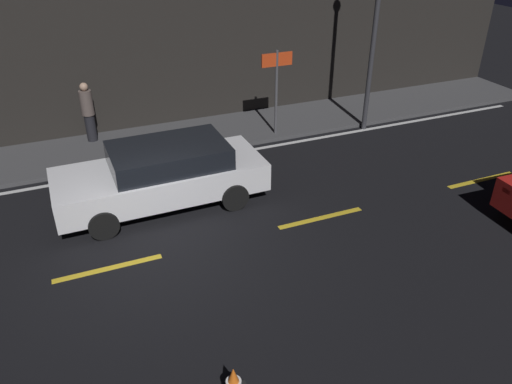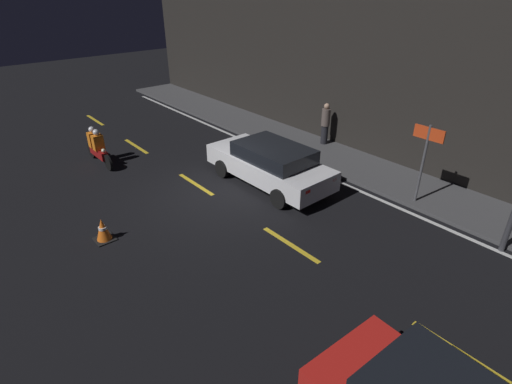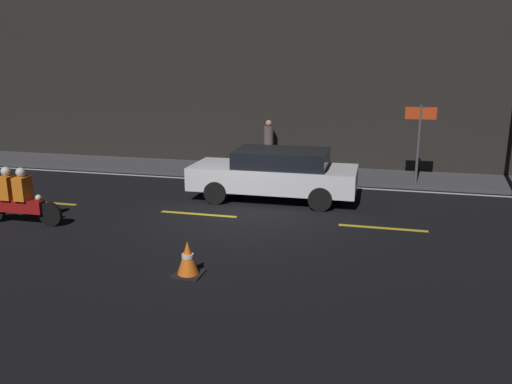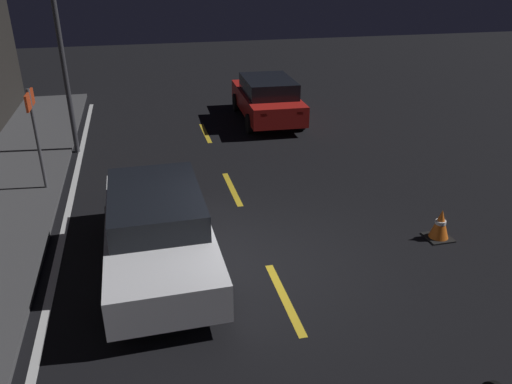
% 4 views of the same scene
% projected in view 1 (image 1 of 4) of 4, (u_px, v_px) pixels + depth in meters
% --- Properties ---
extents(ground_plane, '(56.00, 56.00, 0.00)m').
position_uv_depth(ground_plane, '(161.00, 256.00, 9.62)').
color(ground_plane, black).
extents(raised_curb, '(28.00, 2.36, 0.11)m').
position_uv_depth(raised_curb, '(117.00, 148.00, 13.78)').
color(raised_curb, '#424244').
rests_on(raised_curb, ground).
extents(lane_dash_c, '(2.00, 0.14, 0.01)m').
position_uv_depth(lane_dash_c, '(108.00, 268.00, 9.28)').
color(lane_dash_c, gold).
rests_on(lane_dash_c, ground).
extents(lane_dash_d, '(2.00, 0.14, 0.01)m').
position_uv_depth(lane_dash_d, '(321.00, 218.00, 10.78)').
color(lane_dash_d, gold).
rests_on(lane_dash_d, ground).
extents(lane_dash_e, '(2.00, 0.14, 0.01)m').
position_uv_depth(lane_dash_e, '(481.00, 180.00, 12.29)').
color(lane_dash_e, gold).
rests_on(lane_dash_e, ground).
extents(lane_solid_kerb, '(25.20, 0.14, 0.01)m').
position_uv_depth(lane_solid_kerb, '(127.00, 172.00, 12.66)').
color(lane_solid_kerb, silver).
rests_on(lane_solid_kerb, ground).
extents(sedan_white, '(4.56, 1.97, 1.40)m').
position_uv_depth(sedan_white, '(163.00, 174.00, 10.97)').
color(sedan_white, silver).
rests_on(sedan_white, ground).
extents(pedestrian, '(0.34, 0.34, 1.67)m').
position_uv_depth(pedestrian, '(88.00, 112.00, 13.70)').
color(pedestrian, black).
rests_on(pedestrian, raised_curb).
extents(shop_sign, '(0.90, 0.08, 2.40)m').
position_uv_depth(shop_sign, '(277.00, 76.00, 13.73)').
color(shop_sign, '#4C4C51').
rests_on(shop_sign, raised_curb).
extents(street_lamp, '(0.28, 0.28, 5.76)m').
position_uv_depth(street_lamp, '(376.00, 18.00, 13.52)').
color(street_lamp, '#333338').
rests_on(street_lamp, ground).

